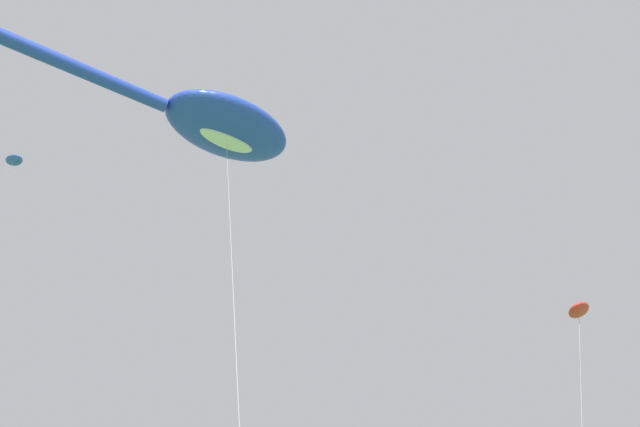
# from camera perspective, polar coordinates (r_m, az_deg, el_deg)

# --- Properties ---
(big_show_kite) EXTENTS (12.69, 7.67, 16.79)m
(big_show_kite) POSITION_cam_1_polar(r_m,az_deg,el_deg) (22.41, -11.75, 10.22)
(big_show_kite) COLOR blue
(big_show_kite) RESTS_ON ground
(small_kite_delta_white) EXTENTS (3.38, 1.37, 7.66)m
(small_kite_delta_white) POSITION_cam_1_polar(r_m,az_deg,el_deg) (20.15, 28.53, -10.16)
(small_kite_delta_white) COLOR red
(small_kite_delta_white) RESTS_ON ground
(small_kite_triangle_green) EXTENTS (1.49, 2.44, 14.15)m
(small_kite_triangle_green) POSITION_cam_1_polar(r_m,az_deg,el_deg) (24.41, -32.94, 4.90)
(small_kite_triangle_green) COLOR blue
(small_kite_triangle_green) RESTS_ON ground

